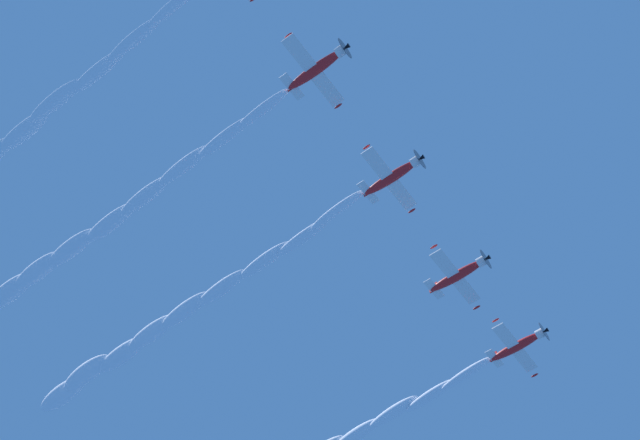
# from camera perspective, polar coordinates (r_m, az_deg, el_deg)

# --- Properties ---
(airplane_lead) EXTENTS (7.25, 7.00, 2.83)m
(airplane_lead) POSITION_cam_1_polar(r_m,az_deg,el_deg) (88.43, 14.96, -9.27)
(airplane_lead) COLOR red
(airplane_left_wingman) EXTENTS (7.22, 6.99, 2.97)m
(airplane_left_wingman) POSITION_cam_1_polar(r_m,az_deg,el_deg) (80.47, 10.60, -4.13)
(airplane_left_wingman) COLOR red
(airplane_right_wingman) EXTENTS (7.25, 6.97, 2.94)m
(airplane_right_wingman) POSITION_cam_1_polar(r_m,az_deg,el_deg) (77.13, 5.62, 3.34)
(airplane_right_wingman) COLOR red
(airplane_outer_left) EXTENTS (7.25, 6.97, 2.97)m
(airplane_outer_left) POSITION_cam_1_polar(r_m,az_deg,el_deg) (73.31, -0.20, 11.55)
(airplane_outer_left) COLOR red
(smoke_trail_right_wingman) EXTENTS (33.85, 38.58, 5.25)m
(smoke_trail_right_wingman) POSITION_cam_1_polar(r_m,az_deg,el_deg) (90.46, -13.10, -8.68)
(smoke_trail_right_wingman) COLOR white
(smoke_trail_outer_left) EXTENTS (33.60, 39.58, 4.87)m
(smoke_trail_outer_left) POSITION_cam_1_polar(r_m,az_deg,el_deg) (86.97, -18.88, -2.32)
(smoke_trail_outer_left) COLOR white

